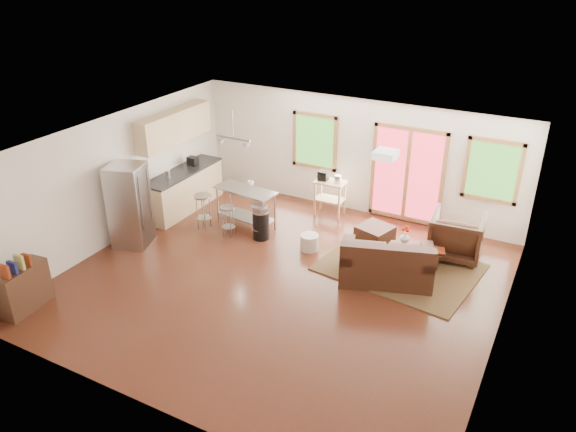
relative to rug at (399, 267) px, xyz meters
The scene contains 29 objects.
floor 2.31m from the rug, 140.09° to the right, with size 7.50×7.00×0.02m, color #38190E.
ceiling 3.48m from the rug, 140.09° to the right, with size 7.50×7.00×0.02m, color white.
back_wall 2.98m from the rug, 131.14° to the left, with size 7.50×0.02×2.60m, color white.
left_wall 5.87m from the rug, 165.00° to the right, with size 0.02×7.00×2.60m, color white.
right_wall 2.79m from the rug, 36.70° to the right, with size 0.02×7.00×2.60m, color white.
front_wall 5.45m from the rug, 109.54° to the right, with size 7.50×0.02×2.60m, color white.
window_left 3.72m from the rug, 144.49° to the left, with size 1.10×0.05×1.30m.
french_doors 2.33m from the rug, 106.12° to the left, with size 1.60×0.05×2.10m.
window_right 2.72m from the rug, 60.30° to the left, with size 1.10×0.05×1.30m.
rug is the anchor object (origin of this frame).
loveseat 0.66m from the rug, 99.71° to the right, with size 1.85×1.40×0.88m.
coffee_table 0.44m from the rug, 51.14° to the left, with size 1.04×0.85×0.36m.
armchair 1.33m from the rug, 49.87° to the left, with size 0.96×0.90×0.99m, color black.
ottoman 1.00m from the rug, 139.37° to the left, with size 0.62×0.62×0.41m, color black.
pouf 1.84m from the rug, behind, with size 0.37×0.37×0.33m, color beige.
vase 0.60m from the rug, 97.69° to the left, with size 0.25×0.25×0.33m.
book 0.79m from the rug, 23.90° to the left, with size 0.21×0.03×0.28m, color maroon.
cabinets 5.34m from the rug, behind, with size 0.64×2.24×2.30m.
refrigerator 5.43m from the rug, 162.47° to the right, with size 0.85×0.84×1.71m.
island 3.55m from the rug, behind, with size 1.42×0.70×0.86m.
cup 3.56m from the rug, behind, with size 0.12×0.10×0.12m, color white.
bar_stool_a 4.32m from the rug, behind, with size 0.37×0.37×0.76m.
bar_stool_b 3.65m from the rug, behind, with size 0.38×0.38×0.67m.
bar_stool_c 3.01m from the rug, behind, with size 0.39×0.39×0.76m.
trash_can 2.96m from the rug, behind, with size 0.44×0.44×0.66m.
kitchen_cart 2.72m from the rug, 145.37° to the left, with size 0.69×0.46×1.03m.
bookshelf 6.65m from the rug, 140.45° to the right, with size 0.43×0.92×1.05m.
ceiling_flush 2.67m from the rug, 101.02° to the right, with size 0.35×0.35×0.12m, color white.
pendant_light 4.13m from the rug, behind, with size 0.80×0.18×0.79m.
Camera 1 is at (4.21, -7.58, 5.56)m, focal length 35.00 mm.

